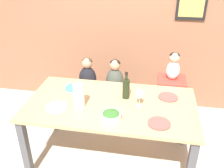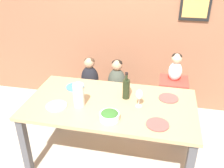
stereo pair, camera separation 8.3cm
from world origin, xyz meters
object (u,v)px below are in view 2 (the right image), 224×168
object	(u,v)px
dinner_plate_front_left	(56,106)
person_child_left	(90,75)
person_child_center	(117,77)
wine_bottle	(126,88)
salad_bowl_large	(110,115)
dinner_plate_back_right	(169,98)
dinner_plate_back_left	(75,87)
chair_far_left	(91,94)
dinner_plate_front_right	(158,124)
person_baby_right	(176,66)
chair_right_highchair	(173,91)
wine_glass_near	(139,95)
paper_towel_roll	(79,95)
chair_far_center	(117,97)

from	to	relation	value
dinner_plate_front_left	person_child_left	bearing A→B (deg)	85.65
person_child_center	wine_bottle	distance (m)	0.66
salad_bowl_large	dinner_plate_back_right	xyz separation A→B (m)	(0.52, 0.49, -0.04)
dinner_plate_back_left	chair_far_left	bearing A→B (deg)	87.81
dinner_plate_back_left	dinner_plate_front_right	size ratio (longest dim) A/B	1.00
person_baby_right	salad_bowl_large	world-z (taller)	person_baby_right
chair_right_highchair	dinner_plate_front_right	distance (m)	1.03
chair_far_left	wine_glass_near	size ratio (longest dim) A/B	2.37
dinner_plate_front_right	person_child_center	bearing A→B (deg)	119.50
chair_right_highchair	dinner_plate_back_left	world-z (taller)	dinner_plate_back_left
dinner_plate_front_right	dinner_plate_back_right	bearing A→B (deg)	79.49
dinner_plate_back_right	dinner_plate_front_left	bearing A→B (deg)	-160.46
person_child_center	dinner_plate_front_left	xyz separation A→B (m)	(-0.43, -0.91, 0.08)
wine_bottle	dinner_plate_back_left	bearing A→B (deg)	170.04
chair_far_left	wine_glass_near	xyz separation A→B (m)	(0.73, -0.73, 0.49)
salad_bowl_large	wine_glass_near	bearing A→B (deg)	49.72
person_baby_right	wine_glass_near	xyz separation A→B (m)	(-0.35, -0.73, -0.02)
person_child_left	person_child_center	bearing A→B (deg)	0.00
salad_bowl_large	dinner_plate_front_right	xyz separation A→B (m)	(0.43, 0.01, -0.04)
chair_right_highchair	wine_bottle	size ratio (longest dim) A/B	2.38
salad_bowl_large	dinner_plate_front_right	distance (m)	0.44
paper_towel_roll	dinner_plate_front_left	world-z (taller)	paper_towel_roll
person_child_left	chair_far_left	bearing A→B (deg)	-90.00
salad_bowl_large	dinner_plate_back_left	distance (m)	0.73
dinner_plate_front_left	dinner_plate_front_right	xyz separation A→B (m)	(1.00, -0.09, 0.00)
person_child_center	person_baby_right	xyz separation A→B (m)	(0.71, 0.00, 0.22)
chair_right_highchair	dinner_plate_front_left	size ratio (longest dim) A/B	3.40
chair_far_center	person_baby_right	size ratio (longest dim) A/B	1.28
chair_far_left	salad_bowl_large	world-z (taller)	salad_bowl_large
person_child_center	dinner_plate_back_right	size ratio (longest dim) A/B	2.23
person_child_center	paper_towel_roll	distance (m)	0.89
wine_bottle	wine_glass_near	xyz separation A→B (m)	(0.15, -0.13, 0.02)
chair_far_left	person_child_center	size ratio (longest dim) A/B	0.96
person_child_center	person_baby_right	world-z (taller)	person_baby_right
dinner_plate_back_right	dinner_plate_back_left	bearing A→B (deg)	178.52
wine_bottle	wine_glass_near	size ratio (longest dim) A/B	1.58
person_child_center	dinner_plate_back_left	size ratio (longest dim) A/B	2.23
chair_right_highchair	person_child_left	world-z (taller)	person_child_left
dinner_plate_back_left	dinner_plate_back_right	bearing A→B (deg)	-1.48
chair_far_center	dinner_plate_front_left	size ratio (longest dim) A/B	2.14
person_baby_right	dinner_plate_back_left	bearing A→B (deg)	-155.68
person_baby_right	dinner_plate_front_left	distance (m)	1.47
chair_far_center	salad_bowl_large	bearing A→B (deg)	-82.57
wine_glass_near	dinner_plate_back_right	size ratio (longest dim) A/B	0.91
chair_far_center	person_child_center	bearing A→B (deg)	90.00
chair_right_highchair	wine_bottle	world-z (taller)	wine_bottle
chair_far_left	person_child_center	distance (m)	0.47
chair_far_left	wine_bottle	size ratio (longest dim) A/B	1.50
person_child_left	person_child_center	distance (m)	0.36
wine_bottle	dinner_plate_front_left	size ratio (longest dim) A/B	1.43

